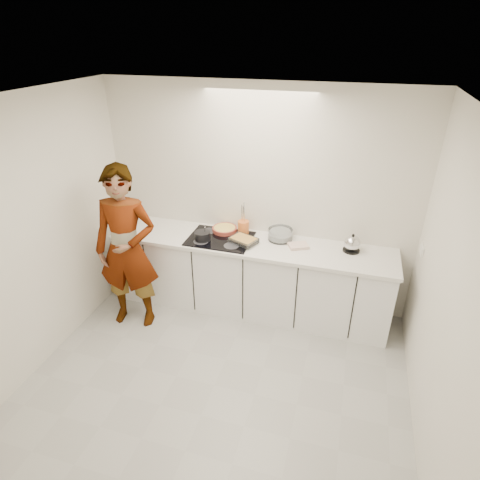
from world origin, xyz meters
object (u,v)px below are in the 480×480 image
(baking_dish, at_px, (244,240))
(kettle, at_px, (352,244))
(saucepan, at_px, (203,236))
(tart_dish, at_px, (225,229))
(cook, at_px, (127,250))
(mixing_bowl, at_px, (280,235))
(utensil_crock, at_px, (243,228))
(hob, at_px, (220,239))

(baking_dish, height_order, kettle, kettle)
(saucepan, distance_m, baking_dish, 0.47)
(tart_dish, height_order, cook, cook)
(mixing_bowl, xyz_separation_m, utensil_crock, (-0.44, 0.02, 0.02))
(hob, bearing_deg, utensil_crock, 42.70)
(cook, bearing_deg, saucepan, 24.26)
(saucepan, bearing_deg, kettle, 8.09)
(hob, bearing_deg, tart_dish, 91.87)
(mixing_bowl, distance_m, cook, 1.71)
(kettle, bearing_deg, saucepan, -171.91)
(utensil_crock, bearing_deg, cook, -145.00)
(tart_dish, distance_m, kettle, 1.47)
(tart_dish, bearing_deg, saucepan, -121.09)
(hob, distance_m, saucepan, 0.21)
(tart_dish, xyz_separation_m, baking_dish, (0.29, -0.21, 0.00))
(tart_dish, height_order, baking_dish, baking_dish)
(mixing_bowl, relative_size, cook, 0.15)
(kettle, distance_m, utensil_crock, 1.24)
(mixing_bowl, relative_size, kettle, 1.40)
(hob, distance_m, utensil_crock, 0.31)
(baking_dish, relative_size, cook, 0.18)
(hob, relative_size, kettle, 3.48)
(hob, height_order, utensil_crock, utensil_crock)
(saucepan, relative_size, utensil_crock, 1.40)
(hob, bearing_deg, cook, -147.22)
(tart_dish, distance_m, saucepan, 0.33)
(hob, height_order, kettle, kettle)
(utensil_crock, bearing_deg, hob, -137.30)
(saucepan, relative_size, kettle, 1.12)
(kettle, relative_size, utensil_crock, 1.26)
(tart_dish, relative_size, kettle, 1.78)
(hob, xyz_separation_m, kettle, (1.46, 0.14, 0.08))
(baking_dish, bearing_deg, mixing_bowl, 29.66)
(hob, distance_m, kettle, 1.47)
(kettle, bearing_deg, baking_dish, -172.08)
(utensil_crock, bearing_deg, saucepan, -143.03)
(hob, xyz_separation_m, baking_dish, (0.29, -0.03, 0.04))
(hob, bearing_deg, baking_dish, -4.99)
(cook, bearing_deg, mixing_bowl, 16.47)
(tart_dish, bearing_deg, baking_dish, -35.71)
(saucepan, height_order, baking_dish, saucepan)
(saucepan, relative_size, cook, 0.12)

